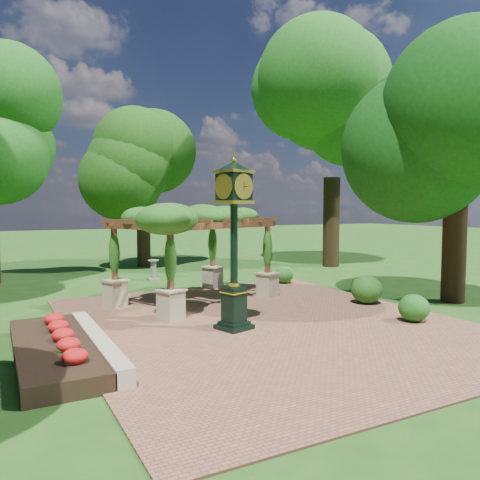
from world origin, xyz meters
name	(u,v)px	position (x,y,z in m)	size (l,w,h in m)	color
ground	(286,332)	(0.00, 0.00, 0.00)	(120.00, 120.00, 0.00)	#1E4714
brick_plaza	(266,322)	(0.00, 1.00, 0.02)	(10.00, 12.00, 0.04)	brown
border_wall	(97,343)	(-4.60, 0.50, 0.20)	(0.35, 5.00, 0.40)	#C6B793
flower_bed	(53,350)	(-5.50, 0.50, 0.18)	(1.50, 5.00, 0.36)	red
pedestal_clock	(234,229)	(-1.10, 0.74, 2.63)	(1.07, 1.07, 4.39)	black
pergola	(195,222)	(-0.61, 4.56, 2.68)	(5.99, 4.88, 3.26)	tan
sundial	(153,271)	(-0.39, 9.85, 0.39)	(0.50, 0.50, 0.89)	gray
shrub_front	(414,308)	(3.64, -0.87, 0.42)	(0.83, 0.83, 0.75)	#1E5C1A
shrub_mid	(367,290)	(4.20, 1.58, 0.49)	(1.01, 1.01, 0.91)	#215618
shrub_back	(284,275)	(4.07, 6.28, 0.39)	(0.78, 0.78, 0.70)	#24671E
tree_north	(143,166)	(0.60, 14.70, 5.36)	(4.23, 4.23, 7.82)	#362315
tree_east_far	(333,107)	(9.51, 9.99, 8.44)	(6.18, 6.18, 12.28)	black
tree_east_near	(459,109)	(7.09, 0.56, 6.40)	(4.73, 4.73, 9.33)	black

